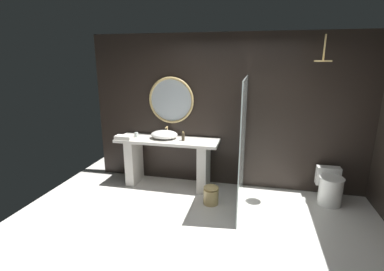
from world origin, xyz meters
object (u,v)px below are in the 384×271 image
at_px(toilet, 330,187).
at_px(waste_bin, 211,194).
at_px(vessel_sink, 164,135).
at_px(soap_dispenser, 183,137).
at_px(tumbler_cup, 136,135).
at_px(round_wall_mirror, 171,100).
at_px(rain_shower_head, 323,59).
at_px(folded_hand_towel, 124,137).

xyz_separation_m(toilet, waste_bin, (-1.79, -0.46, -0.11)).
distance_m(vessel_sink, soap_dispenser, 0.36).
relative_size(tumbler_cup, round_wall_mirror, 0.10).
xyz_separation_m(vessel_sink, rain_shower_head, (2.36, -0.22, 1.26)).
relative_size(tumbler_cup, folded_hand_towel, 0.29).
bearing_deg(vessel_sink, toilet, -1.35).
relative_size(rain_shower_head, toilet, 0.68).
xyz_separation_m(vessel_sink, soap_dispenser, (0.35, -0.06, 0.00)).
xyz_separation_m(round_wall_mirror, rain_shower_head, (2.30, -0.45, 0.70)).
bearing_deg(toilet, folded_hand_towel, -177.69).
bearing_deg(waste_bin, soap_dispenser, 140.69).
relative_size(tumbler_cup, waste_bin, 0.27).
height_order(vessel_sink, rain_shower_head, rain_shower_head).
distance_m(vessel_sink, tumbler_cup, 0.51).
distance_m(round_wall_mirror, waste_bin, 1.75).
height_order(soap_dispenser, round_wall_mirror, round_wall_mirror).
bearing_deg(round_wall_mirror, rain_shower_head, -11.08).
distance_m(toilet, waste_bin, 1.85).
bearing_deg(vessel_sink, waste_bin, -29.81).
bearing_deg(toilet, waste_bin, -165.58).
relative_size(rain_shower_head, folded_hand_towel, 1.23).
height_order(round_wall_mirror, folded_hand_towel, round_wall_mirror).
relative_size(waste_bin, folded_hand_towel, 1.06).
relative_size(vessel_sink, round_wall_mirror, 0.57).
bearing_deg(waste_bin, tumbler_cup, 160.65).
relative_size(soap_dispenser, folded_hand_towel, 0.56).
distance_m(tumbler_cup, soap_dispenser, 0.86).
bearing_deg(waste_bin, round_wall_mirror, 138.48).
bearing_deg(tumbler_cup, folded_hand_towel, -132.02).
relative_size(soap_dispenser, toilet, 0.31).
distance_m(tumbler_cup, round_wall_mirror, 0.86).
xyz_separation_m(rain_shower_head, folded_hand_towel, (-3.03, 0.02, -1.30)).
height_order(vessel_sink, folded_hand_towel, vessel_sink).
xyz_separation_m(tumbler_cup, round_wall_mirror, (0.57, 0.26, 0.59)).
bearing_deg(tumbler_cup, vessel_sink, 2.89).
height_order(round_wall_mirror, rain_shower_head, rain_shower_head).
height_order(tumbler_cup, folded_hand_towel, tumbler_cup).
bearing_deg(toilet, rain_shower_head, -155.48).
distance_m(rain_shower_head, folded_hand_towel, 3.29).
bearing_deg(tumbler_cup, rain_shower_head, -3.89).
relative_size(tumbler_cup, soap_dispenser, 0.52).
distance_m(vessel_sink, toilet, 2.79).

